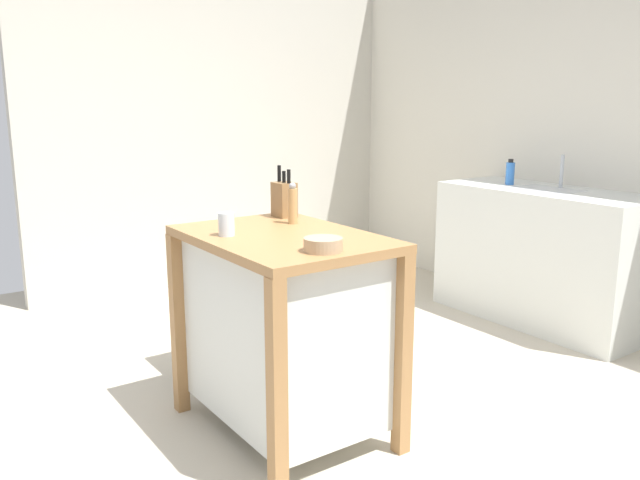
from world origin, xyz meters
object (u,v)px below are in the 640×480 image
Objects in this scene: bowl_ceramic_wide at (323,244)px; drinking_cup at (226,224)px; kitchen_island at (283,323)px; trash_bin at (222,319)px; sink_faucet at (562,171)px; knife_block at (284,199)px; pepper_grinder at (293,204)px; bottle_hand_soap at (510,173)px.

bowl_ceramic_wide is 1.52× the size of drinking_cup.
kitchen_island is 1.53× the size of trash_bin.
sink_faucet reaches higher than trash_bin.
kitchen_island is at bearing -33.32° from knife_block.
trash_bin is 2.46m from sink_faucet.
drinking_cup reaches higher than trash_bin.
kitchen_island is 0.66m from knife_block.
knife_block is 1.30× the size of pepper_grinder.
trash_bin is at bearing 175.92° from kitchen_island.
sink_faucet is 0.34m from bottle_hand_soap.
bowl_ceramic_wide is at bearing 19.66° from drinking_cup.
drinking_cup is 0.39m from pepper_grinder.
sink_faucet is (0.43, 2.32, 0.70)m from trash_bin.
sink_faucet is (-0.18, 2.58, 0.05)m from drinking_cup.
trash_bin is at bearing 175.24° from bowl_ceramic_wide.
pepper_grinder is at bearing -19.96° from knife_block.
trash_bin is at bearing 156.97° from drinking_cup.
drinking_cup is (-0.47, -0.17, 0.02)m from bowl_ceramic_wide.
trash_bin is at bearing -100.45° from sink_faucet.
kitchen_island is 5.41× the size of bottle_hand_soap.
drinking_cup is at bearing -86.00° from sink_faucet.
sink_faucet is (-0.65, 2.41, 0.07)m from bowl_ceramic_wide.
knife_block is 0.78m from bowl_ceramic_wide.
trash_bin is (-1.08, 0.09, -0.63)m from bowl_ceramic_wide.
kitchen_island is 0.51m from drinking_cup.
bottle_hand_soap is at bearing 101.30° from pepper_grinder.
kitchen_island is at bearing -83.00° from sink_faucet.
kitchen_island is 0.75m from trash_bin.
sink_faucet is at bearing 79.55° from trash_bin.
bottle_hand_soap is (-0.48, 2.43, 0.02)m from drinking_cup.
trash_bin is at bearing -93.41° from bottle_hand_soap.
knife_block is 1.41× the size of bottle_hand_soap.
bottle_hand_soap is (-0.30, -0.15, -0.03)m from sink_faucet.
drinking_cup is at bearing -78.81° from bottle_hand_soap.
pepper_grinder is 0.31× the size of trash_bin.
sink_faucet is at bearing 27.31° from bottle_hand_soap.
bowl_ceramic_wide is 0.50m from drinking_cup.
knife_block is 1.66× the size of bowl_ceramic_wide.
bottle_hand_soap reaches higher than trash_bin.
knife_block is 2.52× the size of drinking_cup.
trash_bin is (-0.54, -0.12, -0.69)m from pepper_grinder.
drinking_cup is 0.16× the size of trash_bin.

